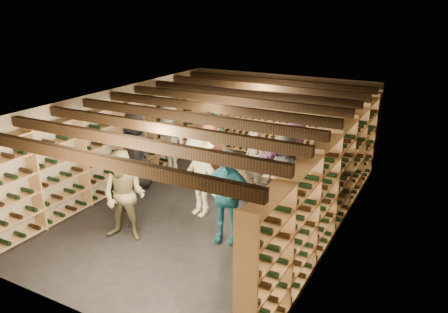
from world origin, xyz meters
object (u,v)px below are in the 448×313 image
at_px(person_8, 315,186).
at_px(person_11, 295,161).
at_px(crate_loose, 273,179).
at_px(person_0, 136,151).
at_px(person_4, 226,196).
at_px(person_10, 215,148).
at_px(person_12, 285,173).
at_px(person_9, 169,140).
at_px(crate_stack_right, 227,169).
at_px(person_1, 123,190).
at_px(person_5, 210,155).
at_px(person_3, 199,176).
at_px(person_2, 124,196).
at_px(person_7, 254,161).
at_px(crate_stack_left, 244,174).

distance_m(person_8, person_11, 1.10).
height_order(crate_loose, person_0, person_0).
xyz_separation_m(person_4, person_10, (-1.60, 2.43, -0.01)).
bearing_deg(person_12, person_8, 3.08).
bearing_deg(person_0, person_9, 90.83).
relative_size(crate_stack_right, person_4, 0.32).
relative_size(crate_stack_right, person_1, 0.38).
relative_size(person_9, person_10, 1.01).
xyz_separation_m(crate_stack_right, person_11, (1.95, -0.42, 0.69)).
xyz_separation_m(person_5, person_10, (-0.21, 0.58, -0.02)).
bearing_deg(person_8, person_0, 166.35).
bearing_deg(person_3, person_2, -99.24).
height_order(person_4, person_5, person_5).
bearing_deg(person_4, crate_stack_right, 103.77).
height_order(crate_loose, person_10, person_10).
bearing_deg(person_1, person_9, 95.77).
bearing_deg(person_12, person_7, 171.70).
bearing_deg(person_8, person_10, 144.53).
bearing_deg(person_10, person_0, -117.55).
height_order(person_1, person_3, person_3).
bearing_deg(person_0, person_10, 45.09).
bearing_deg(person_9, person_8, 2.45).
bearing_deg(person_1, person_10, 68.88).
relative_size(person_0, person_10, 1.04).
distance_m(person_0, person_12, 3.65).
height_order(person_0, person_9, person_0).
relative_size(person_8, person_12, 0.91).
xyz_separation_m(person_8, person_12, (-0.73, 0.22, 0.08)).
xyz_separation_m(person_7, person_9, (-2.52, 0.14, 0.13)).
distance_m(person_9, person_10, 1.39).
height_order(person_3, person_8, person_3).
relative_size(person_7, person_10, 0.86).
xyz_separation_m(person_4, person_8, (1.24, 1.54, -0.13)).
distance_m(crate_stack_right, person_1, 3.35).
distance_m(person_0, person_4, 3.32).
xyz_separation_m(crate_loose, person_11, (0.78, -0.71, 0.86)).
bearing_deg(person_9, person_0, -80.62).
xyz_separation_m(crate_stack_left, person_2, (-0.83, -3.51, 0.64)).
distance_m(crate_stack_right, person_2, 3.70).
height_order(crate_stack_right, person_4, person_4).
bearing_deg(person_1, person_12, 29.09).
bearing_deg(person_11, person_5, 174.48).
xyz_separation_m(person_10, person_12, (2.11, -0.67, -0.05)).
distance_m(crate_loose, person_7, 1.06).
bearing_deg(crate_stack_left, crate_stack_right, 167.71).
bearing_deg(person_4, crate_stack_left, 94.79).
relative_size(crate_stack_left, person_0, 0.30).
xyz_separation_m(person_11, person_12, (-0.01, -0.60, -0.09)).
bearing_deg(person_8, person_4, -147.02).
height_order(person_0, person_7, person_0).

